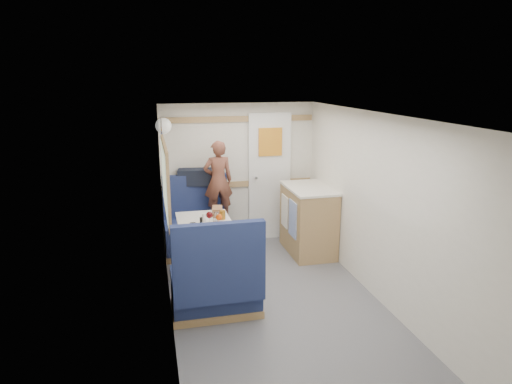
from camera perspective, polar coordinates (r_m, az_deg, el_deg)
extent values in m
plane|color=#515156|center=(4.84, 3.28, -14.94)|extent=(4.50, 4.50, 0.00)
plane|color=silver|center=(4.24, 3.67, 9.38)|extent=(4.50, 4.50, 0.00)
cube|color=silver|center=(6.55, -2.17, 2.32)|extent=(2.20, 0.02, 2.00)
cube|color=silver|center=(4.26, -10.90, -4.58)|extent=(0.02, 4.50, 2.00)
cube|color=silver|center=(4.86, 16.01, -2.54)|extent=(0.02, 4.50, 2.00)
cube|color=olive|center=(6.56, -2.13, 1.00)|extent=(2.15, 0.02, 0.08)
cube|color=olive|center=(6.41, -2.21, 9.11)|extent=(2.15, 0.02, 0.08)
cube|color=#969F87|center=(5.16, -11.32, 1.60)|extent=(0.04, 1.30, 0.72)
cube|color=white|center=(6.64, 1.70, 1.86)|extent=(0.62, 0.04, 1.86)
cube|color=gold|center=(6.51, 1.80, 6.27)|extent=(0.34, 0.03, 0.40)
cylinder|color=silver|center=(6.53, -0.05, 1.85)|extent=(0.04, 0.10, 0.04)
cube|color=white|center=(5.34, -6.41, -3.91)|extent=(0.62, 0.92, 0.04)
cylinder|color=silver|center=(5.46, -6.31, -7.41)|extent=(0.08, 0.08, 0.66)
cylinder|color=silver|center=(5.59, -6.21, -10.60)|extent=(0.36, 0.36, 0.03)
cube|color=#192250|center=(6.24, -7.19, -5.80)|extent=(0.88, 0.50, 0.45)
cube|color=#192250|center=(6.38, -7.59, -1.37)|extent=(0.88, 0.10, 0.80)
cube|color=olive|center=(6.31, -7.14, -7.38)|extent=(0.90, 0.52, 0.08)
cube|color=#192250|center=(4.78, -5.05, -12.28)|extent=(0.88, 0.50, 0.45)
cube|color=#192250|center=(4.35, -4.63, -8.90)|extent=(0.88, 0.10, 0.80)
cube|color=olive|center=(4.87, -5.00, -14.23)|extent=(0.90, 0.52, 0.08)
cube|color=olive|center=(6.36, -7.69, 0.72)|extent=(0.90, 0.14, 0.04)
sphere|color=white|center=(5.92, -11.50, 8.11)|extent=(0.20, 0.20, 0.20)
cube|color=olive|center=(6.25, 6.54, -3.58)|extent=(0.54, 0.90, 0.90)
cube|color=silver|center=(6.13, 6.66, 0.47)|extent=(0.56, 0.92, 0.03)
cube|color=#5972B2|center=(5.97, 4.61, -3.39)|extent=(0.01, 0.30, 0.48)
cube|color=silver|center=(6.30, 3.61, -2.42)|extent=(0.01, 0.28, 0.44)
imported|color=brown|center=(6.15, -4.75, 1.42)|extent=(0.41, 0.28, 1.09)
cube|color=black|center=(6.33, -7.62, 1.88)|extent=(0.49, 0.30, 0.22)
cube|color=white|center=(5.09, -3.60, -4.43)|extent=(0.28, 0.37, 0.02)
sphere|color=orange|center=(5.30, -4.65, -3.15)|extent=(0.07, 0.07, 0.07)
cube|color=#EBDC87|center=(4.98, -5.42, -4.58)|extent=(0.09, 0.06, 0.03)
cylinder|color=white|center=(5.17, -5.81, -4.22)|extent=(0.06, 0.06, 0.01)
cylinder|color=white|center=(5.16, -5.82, -3.67)|extent=(0.01, 0.01, 0.10)
sphere|color=#49070A|center=(5.14, -5.84, -2.88)|extent=(0.08, 0.08, 0.08)
cylinder|color=white|center=(4.94, -7.86, -4.51)|extent=(0.07, 0.07, 0.12)
cylinder|color=silver|center=(5.32, -5.06, -3.10)|extent=(0.07, 0.07, 0.11)
cylinder|color=brown|center=(5.39, -4.20, -2.87)|extent=(0.07, 0.07, 0.11)
cylinder|color=black|center=(5.22, -6.87, -3.62)|extent=(0.03, 0.03, 0.09)
cylinder|color=white|center=(5.33, -6.56, -3.16)|extent=(0.04, 0.04, 0.10)
cube|color=brown|center=(5.57, -4.86, -2.37)|extent=(0.16, 0.24, 0.09)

